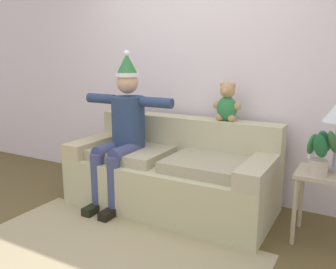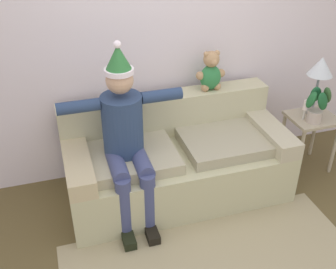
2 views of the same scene
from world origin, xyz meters
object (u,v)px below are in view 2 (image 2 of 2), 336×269
at_px(person_seated, 125,135).
at_px(potted_plant, 317,104).
at_px(side_table, 311,127).
at_px(table_lamp, 321,69).
at_px(couch, 175,159).
at_px(teddy_bear, 211,72).
at_px(candle_tall, 305,107).

bearing_deg(person_seated, potted_plant, 1.27).
xyz_separation_m(side_table, table_lamp, (0.04, 0.08, 0.58)).
relative_size(side_table, table_lamp, 1.02).
relative_size(couch, teddy_bear, 5.26).
height_order(side_table, potted_plant, potted_plant).
bearing_deg(person_seated, couch, 18.81).
height_order(couch, person_seated, person_seated).
relative_size(table_lamp, potted_plant, 1.53).
relative_size(person_seated, candle_tall, 7.49).
xyz_separation_m(table_lamp, potted_plant, (-0.09, -0.17, -0.27)).
bearing_deg(person_seated, table_lamp, 6.15).
distance_m(couch, table_lamp, 1.61).
bearing_deg(potted_plant, candle_tall, 139.12).
bearing_deg(side_table, table_lamp, 63.34).
bearing_deg(side_table, teddy_bear, 161.10).
distance_m(teddy_bear, table_lamp, 1.04).
distance_m(person_seated, candle_tall, 1.78).
bearing_deg(couch, side_table, -1.53).
xyz_separation_m(teddy_bear, potted_plant, (0.92, -0.42, -0.27)).
bearing_deg(couch, teddy_bear, 33.99).
height_order(potted_plant, candle_tall, potted_plant).
distance_m(person_seated, table_lamp, 1.96).
relative_size(side_table, candle_tall, 2.85).
height_order(couch, candle_tall, couch).
bearing_deg(candle_tall, table_lamp, 31.02).
bearing_deg(table_lamp, teddy_bear, 165.99).
distance_m(person_seated, teddy_bear, 1.06).
distance_m(teddy_bear, candle_tall, 0.97).
bearing_deg(person_seated, teddy_bear, 26.50).
bearing_deg(teddy_bear, person_seated, -153.50).
relative_size(couch, side_table, 3.40).
distance_m(table_lamp, candle_tall, 0.38).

